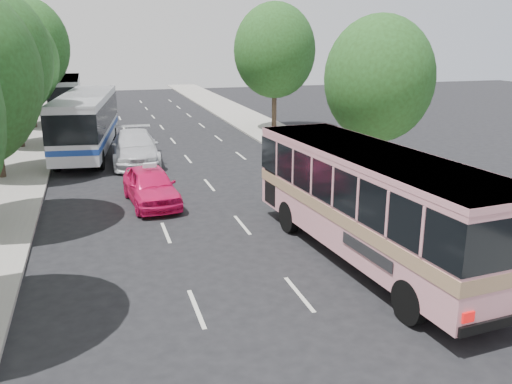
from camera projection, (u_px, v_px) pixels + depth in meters
name	position (u px, v px, depth m)	size (l,w,h in m)	color
ground	(245.00, 270.00, 16.64)	(120.00, 120.00, 0.00)	black
sidewalk_left	(21.00, 154.00, 32.67)	(4.00, 90.00, 0.15)	#9E998E
sidewalk_right	(286.00, 139.00, 37.38)	(4.00, 90.00, 0.12)	#9E998E
tree_left_d	(13.00, 58.00, 32.91)	(5.52, 5.52, 8.60)	#38281E
tree_left_e	(26.00, 43.00, 40.08)	(6.30, 6.30, 9.82)	#38281E
tree_left_f	(34.00, 47.00, 47.50)	(5.88, 5.88, 9.16)	#38281E
tree_right_near	(381.00, 75.00, 24.94)	(5.10, 5.10, 7.95)	#38281E
tree_right_far	(276.00, 47.00, 39.49)	(6.00, 6.00, 9.35)	#38281E
pink_bus	(371.00, 194.00, 16.77)	(3.76, 11.29, 3.54)	pink
pink_taxi	(151.00, 186.00, 22.98)	(1.90, 4.72, 1.61)	#E4135B
white_pickup	(135.00, 148.00, 30.36)	(2.51, 6.17, 1.79)	silver
tour_coach_front	(87.00, 118.00, 32.36)	(4.12, 12.32, 3.62)	silver
tour_coach_rear	(66.00, 93.00, 48.21)	(2.51, 11.40, 3.41)	white
taxi_roof_sign	(150.00, 165.00, 22.73)	(0.55, 0.18, 0.18)	silver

